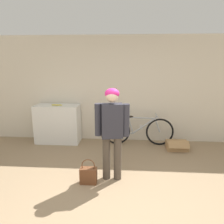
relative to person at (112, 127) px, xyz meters
The scene contains 8 objects.
ground_plane 1.31m from the person, 86.35° to the right, with size 14.00×14.00×0.00m, color #937A5B.
wall_back 2.00m from the person, 88.31° to the left, with size 8.00×0.07×2.60m.
side_shelf 2.27m from the person, 131.27° to the left, with size 1.07×0.49×0.94m.
person is the anchor object (origin of this frame).
bicycle 1.80m from the person, 72.50° to the left, with size 1.70×0.46×0.74m.
banana 2.17m from the person, 131.82° to the left, with size 0.28×0.08×0.03m.
handbag 0.89m from the person, 154.32° to the right, with size 0.28×0.14×0.43m.
cardboard_box 2.14m from the person, 44.40° to the left, with size 0.48×0.39×0.25m.
Camera 1 is at (0.19, -2.52, 1.99)m, focal length 35.00 mm.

